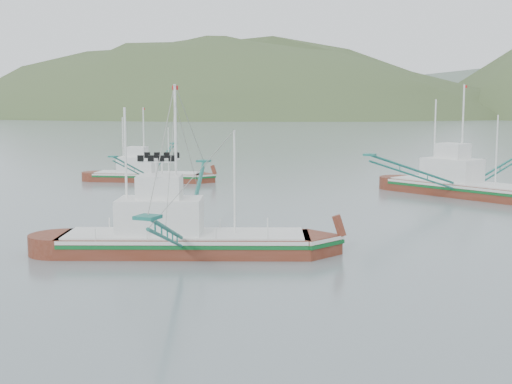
% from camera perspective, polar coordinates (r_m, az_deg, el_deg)
% --- Properties ---
extents(ground, '(1200.00, 1200.00, 0.00)m').
position_cam_1_polar(ground, '(43.32, -3.12, -5.14)').
color(ground, slate).
rests_on(ground, ground).
extents(main_boat, '(15.56, 26.29, 11.12)m').
position_cam_1_polar(main_boat, '(43.65, -5.88, -2.05)').
color(main_boat, '#5D2313').
rests_on(main_boat, ground).
extents(bg_boat_left, '(13.02, 22.39, 9.22)m').
position_cam_1_polar(bg_boat_left, '(83.54, -8.74, 2.00)').
color(bg_boat_left, '#5D2313').
rests_on(bg_boat_left, ground).
extents(bg_boat_right, '(17.12, 27.32, 11.74)m').
position_cam_1_polar(bg_boat_right, '(72.66, 16.37, 1.57)').
color(bg_boat_right, '#5D2313').
rests_on(bg_boat_right, ground).
extents(headland_left, '(448.00, 308.00, 210.00)m').
position_cam_1_polar(headland_left, '(444.88, -3.54, 6.13)').
color(headland_left, '#3F522A').
rests_on(headland_left, ground).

